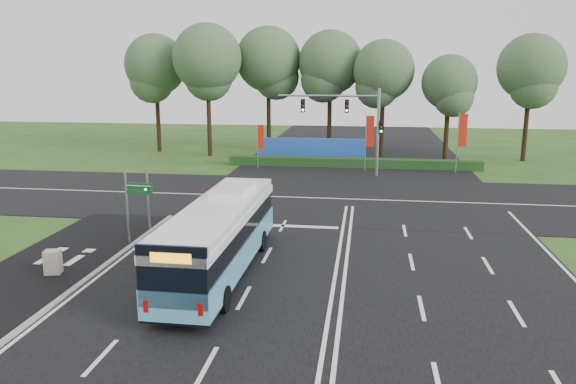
# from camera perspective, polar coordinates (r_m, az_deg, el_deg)

# --- Properties ---
(ground) EXTENTS (120.00, 120.00, 0.00)m
(ground) POSITION_cam_1_polar(r_m,az_deg,el_deg) (25.95, 5.09, -6.83)
(ground) COLOR #264918
(ground) RESTS_ON ground
(road_main) EXTENTS (20.00, 120.00, 0.04)m
(road_main) POSITION_cam_1_polar(r_m,az_deg,el_deg) (25.94, 5.09, -6.79)
(road_main) COLOR black
(road_main) RESTS_ON ground
(road_cross) EXTENTS (120.00, 14.00, 0.05)m
(road_cross) POSITION_cam_1_polar(r_m,az_deg,el_deg) (37.47, 6.07, -0.74)
(road_cross) COLOR black
(road_cross) RESTS_ON ground
(bike_path) EXTENTS (5.00, 18.00, 0.06)m
(bike_path) POSITION_cam_1_polar(r_m,az_deg,el_deg) (26.83, -23.25, -7.11)
(bike_path) COLOR black
(bike_path) RESTS_ON ground
(kerb_strip) EXTENTS (0.25, 18.00, 0.12)m
(kerb_strip) POSITION_cam_1_polar(r_m,az_deg,el_deg) (25.68, -18.63, -7.53)
(kerb_strip) COLOR gray
(kerb_strip) RESTS_ON ground
(city_bus) EXTENTS (2.59, 11.60, 3.32)m
(city_bus) POSITION_cam_1_polar(r_m,az_deg,el_deg) (23.67, -6.92, -4.52)
(city_bus) COLOR #549CC3
(city_bus) RESTS_ON ground
(pedestrian_signal) EXTENTS (0.31, 0.41, 3.36)m
(pedestrian_signal) POSITION_cam_1_polar(r_m,az_deg,el_deg) (30.78, -14.06, -0.51)
(pedestrian_signal) COLOR gray
(pedestrian_signal) RESTS_ON ground
(street_sign) EXTENTS (1.41, 0.15, 3.62)m
(street_sign) POSITION_cam_1_polar(r_m,az_deg,el_deg) (28.39, -15.49, -0.69)
(street_sign) COLOR gray
(street_sign) RESTS_ON ground
(utility_cabinet) EXTENTS (0.75, 0.67, 1.07)m
(utility_cabinet) POSITION_cam_1_polar(r_m,az_deg,el_deg) (25.82, -22.77, -6.64)
(utility_cabinet) COLOR #AA9F89
(utility_cabinet) RESTS_ON ground
(banner_flag_left) EXTENTS (0.58, 0.06, 3.91)m
(banner_flag_left) POSITION_cam_1_polar(r_m,az_deg,el_deg) (48.25, -2.86, 5.36)
(banner_flag_left) COLOR gray
(banner_flag_left) RESTS_ON ground
(banner_flag_mid) EXTENTS (0.71, 0.09, 4.79)m
(banner_flag_mid) POSITION_cam_1_polar(r_m,az_deg,el_deg) (47.43, 8.22, 5.78)
(banner_flag_mid) COLOR gray
(banner_flag_mid) RESTS_ON ground
(banner_flag_right) EXTENTS (0.74, 0.08, 5.01)m
(banner_flag_right) POSITION_cam_1_polar(r_m,az_deg,el_deg) (48.28, 17.19, 5.63)
(banner_flag_right) COLOR gray
(banner_flag_right) RESTS_ON ground
(traffic_light_gantry) EXTENTS (8.41, 0.28, 7.00)m
(traffic_light_gantry) POSITION_cam_1_polar(r_m,az_deg,el_deg) (45.14, 6.88, 7.46)
(traffic_light_gantry) COLOR gray
(traffic_light_gantry) RESTS_ON ground
(hedge) EXTENTS (22.00, 1.20, 0.80)m
(hedge) POSITION_cam_1_polar(r_m,az_deg,el_deg) (49.65, 6.61, 2.96)
(hedge) COLOR #143916
(hedge) RESTS_ON ground
(blue_hoarding) EXTENTS (10.00, 0.30, 2.20)m
(blue_hoarding) POSITION_cam_1_polar(r_m,az_deg,el_deg) (52.26, 2.31, 4.29)
(blue_hoarding) COLOR #2150B5
(blue_hoarding) RESTS_ON ground
(eucalyptus_row) EXTENTS (42.21, 10.31, 12.80)m
(eucalyptus_row) POSITION_cam_1_polar(r_m,az_deg,el_deg) (55.89, 2.37, 12.80)
(eucalyptus_row) COLOR black
(eucalyptus_row) RESTS_ON ground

